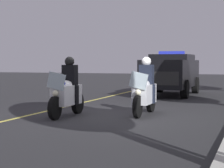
{
  "coord_description": "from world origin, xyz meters",
  "views": [
    {
      "loc": [
        11.51,
        4.17,
        1.59
      ],
      "look_at": [
        -0.37,
        0.0,
        0.9
      ],
      "focal_mm": 67.29,
      "sensor_mm": 36.0,
      "label": 1
    }
  ],
  "objects": [
    {
      "name": "ground_plane",
      "position": [
        0.0,
        0.0,
        0.0
      ],
      "size": [
        80.0,
        80.0,
        0.0
      ],
      "primitive_type": "plane",
      "color": "#28282B"
    },
    {
      "name": "lane_stripe_center",
      "position": [
        0.0,
        -2.18,
        0.0
      ],
      "size": [
        48.0,
        0.12,
        0.01
      ],
      "primitive_type": "cube",
      "color": "#E0D14C",
      "rests_on": "ground"
    },
    {
      "name": "police_motorcycle_lead_left",
      "position": [
        0.64,
        -1.01,
        0.7
      ],
      "size": [
        2.14,
        0.56,
        1.72
      ],
      "color": "black",
      "rests_on": "ground"
    },
    {
      "name": "police_motorcycle_lead_right",
      "position": [
        -0.43,
        1.0,
        0.7
      ],
      "size": [
        2.14,
        0.56,
        1.72
      ],
      "color": "black",
      "rests_on": "ground"
    },
    {
      "name": "police_suv",
      "position": [
        -7.83,
        0.31,
        1.07
      ],
      "size": [
        4.91,
        2.09,
        2.05
      ],
      "color": "black",
      "rests_on": "ground"
    }
  ]
}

